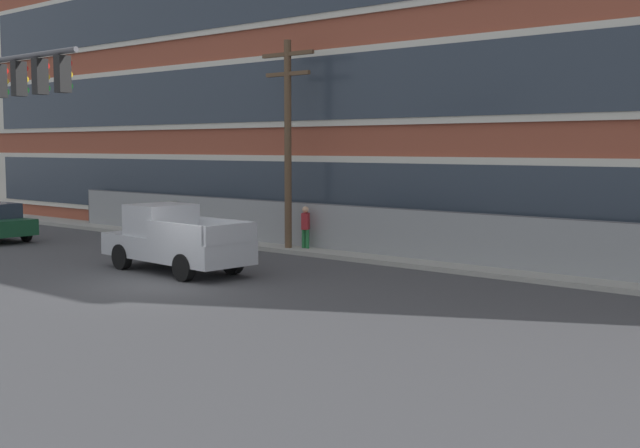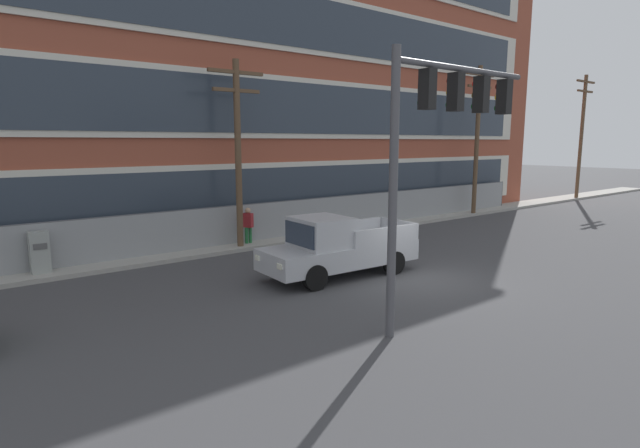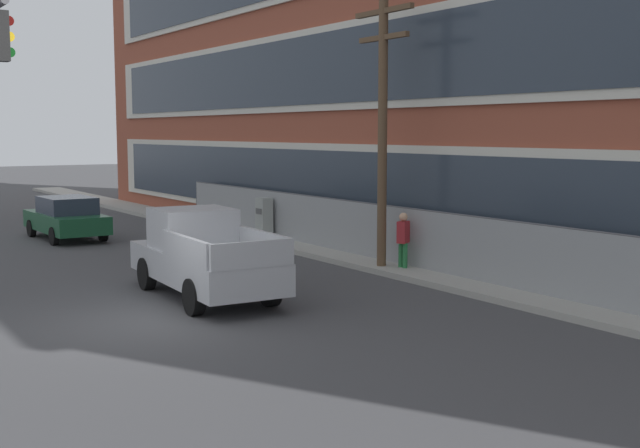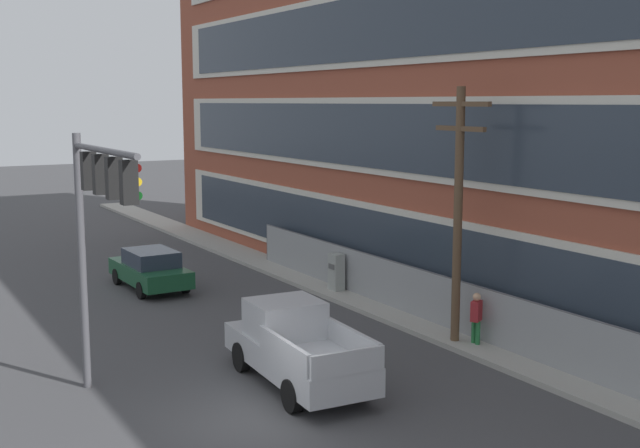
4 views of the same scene
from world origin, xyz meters
The scene contains 9 objects.
ground_plane centered at (0.00, 0.00, 0.00)m, with size 160.00×160.00×0.00m, color #424244.
sidewalk_building_side centered at (0.00, 8.07, 0.08)m, with size 80.00×1.76×0.16m, color #9E9B93.
brick_mill_building centered at (-3.21, 13.55, 7.94)m, with size 50.15×9.79×15.85m.
chain_link_fence centered at (1.00, 8.32, 0.92)m, with size 34.40×0.06×1.80m.
pickup_truck_silver centered at (-1.91, 1.99, 0.96)m, with size 5.57×2.30×2.06m.
sedan_dark_green centered at (-14.01, 2.16, 0.80)m, with size 4.58×2.04×1.56m.
utility_pole_near_corner centered at (-2.34, 7.65, 4.26)m, with size 2.43×0.26×7.65m.
electrical_cabinet centered at (-9.65, 7.97, 0.78)m, with size 0.58×0.44×1.55m.
pedestrian_near_cabinet centered at (-1.77, 7.96, 0.97)m, with size 0.41×0.47×1.69m.
Camera 3 is at (15.33, -5.94, 3.90)m, focal length 45.00 mm.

